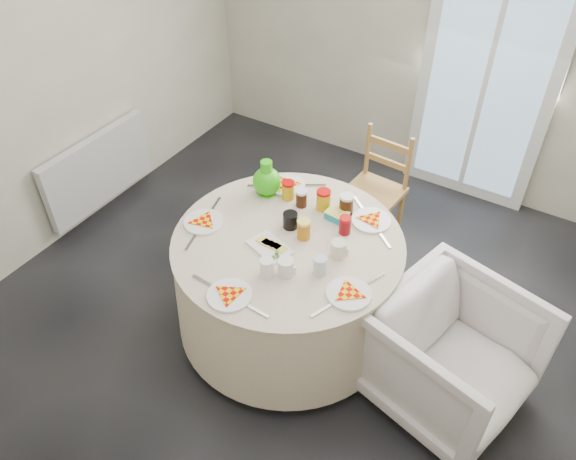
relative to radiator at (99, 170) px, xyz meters
The scene contains 14 objects.
floor 1.99m from the radiator, ahead, with size 4.00×4.00×0.00m, color black.
wall_back 2.80m from the radiator, 42.86° to the left, with size 4.00×0.02×2.60m, color #BCB5A3.
wall_left 0.94m from the radiator, 106.70° to the right, with size 0.02×4.00×2.60m, color #BCB5A3.
glass_door 3.00m from the radiator, 36.79° to the left, with size 1.00×0.08×2.10m, color silver.
radiator is the anchor object (origin of this frame).
table 1.87m from the radiator, ahead, with size 1.36×1.36×0.69m, color beige.
wooden_chair 2.10m from the radiator, 22.68° to the left, with size 0.38×0.36×0.85m, color #A36C3D, non-canonical shape.
armchair 2.90m from the radiator, ahead, with size 0.77×0.72×0.79m, color silver.
place_settings 1.91m from the radiator, ahead, with size 1.27×1.27×0.02m, color white, non-canonical shape.
jar_cluster 1.92m from the radiator, ahead, with size 0.51×0.25×0.15m, color #A05C1E, non-canonical shape.
butter_tub 2.04m from the radiator, ahead, with size 0.13×0.09×0.05m, color #1695B2.
green_pitcher 1.59m from the radiator, ahead, with size 0.18×0.18×0.23m, color #2EBC11, non-canonical shape.
cheese_platter 1.88m from the radiator, 11.14° to the right, with size 0.25×0.16×0.03m, color white, non-canonical shape.
mugs_glasses 2.05m from the radiator, ahead, with size 0.65×0.65×0.12m, color #979797, non-canonical shape.
Camera 1 is at (1.15, -2.06, 2.86)m, focal length 35.00 mm.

